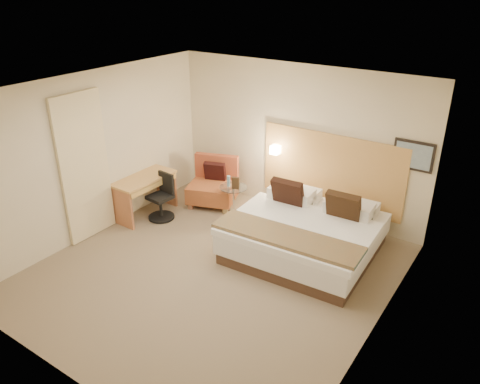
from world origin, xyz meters
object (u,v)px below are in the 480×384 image
Objects in this scene: desk at (145,185)px; desk_chair at (162,200)px; lounge_chair at (213,185)px; side_table at (233,199)px; bed at (306,233)px.

desk_chair is (0.32, 0.07, -0.24)m from desk.
desk is (-0.71, -1.08, 0.23)m from lounge_chair.
desk reaches higher than side_table.
lounge_chair is at bearing 68.84° from desk_chair.
bed is at bearing -15.03° from lounge_chair.
lounge_chair is 1.26× the size of desk_chair.
side_table is at bearing 38.69° from desk_chair.
lounge_chair reaches higher than desk.
bed is 1.71m from side_table.
bed reaches higher than side_table.
bed reaches higher than desk_chair.
desk_chair is (-0.39, -1.01, -0.01)m from lounge_chair.
side_table is at bearing -18.83° from lounge_chair.
lounge_chair is 0.88× the size of desk.
lounge_chair reaches higher than side_table.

